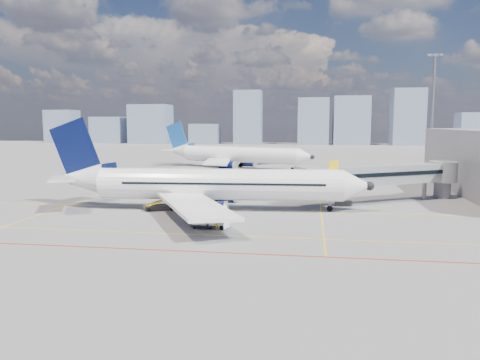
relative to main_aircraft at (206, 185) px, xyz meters
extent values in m
plane|color=gray|center=(0.60, -7.42, -3.22)|extent=(420.00, 420.00, 0.00)
cube|color=yellow|center=(0.60, 0.58, -3.21)|extent=(60.00, 0.18, 0.01)
cube|color=yellow|center=(0.60, -13.42, -3.21)|extent=(80.00, 0.15, 0.01)
cube|color=yellow|center=(14.60, -5.42, -3.21)|extent=(0.15, 28.00, 0.01)
cube|color=yellow|center=(-19.40, 0.58, -3.21)|extent=(0.15, 30.00, 0.01)
cube|color=maroon|center=(0.60, -19.42, -3.21)|extent=(90.00, 0.25, 0.01)
cube|color=gray|center=(22.85, 8.73, 0.68)|extent=(20.84, 13.93, 2.60)
cube|color=black|center=(22.85, 8.73, 0.88)|extent=(20.52, 13.82, 0.55)
cube|color=gray|center=(13.30, 3.08, 0.68)|extent=(4.49, 4.56, 3.00)
cube|color=black|center=(17.60, 5.38, -2.87)|extent=(2.20, 1.00, 0.70)
cylinder|color=slate|center=(17.60, 5.38, -1.52)|extent=(0.56, 0.56, 2.70)
cylinder|color=slate|center=(29.60, 12.58, -1.27)|extent=(0.60, 0.60, 3.90)
cylinder|color=gray|center=(32.60, 14.58, 0.68)|extent=(4.00, 4.00, 3.00)
cylinder|color=gray|center=(32.60, 14.58, -1.27)|extent=(2.40, 2.40, 3.90)
cube|color=yellow|center=(16.10, 2.88, 2.48)|extent=(1.26, 0.82, 1.20)
cube|color=black|center=(35.80, 18.58, 1.78)|extent=(0.25, 40.00, 4.50)
cylinder|color=slate|center=(38.60, 47.58, 9.28)|extent=(0.56, 0.56, 25.00)
cube|color=slate|center=(38.60, 47.58, 21.98)|extent=(3.20, 0.40, 0.50)
cube|color=#A7A9AE|center=(37.40, 47.33, 21.98)|extent=(0.60, 0.15, 0.35)
cube|color=#A7A9AE|center=(38.60, 47.33, 21.98)|extent=(0.60, 0.15, 0.35)
cube|color=#A7A9AE|center=(39.80, 47.33, 21.98)|extent=(0.60, 0.15, 0.35)
cube|color=#7587A2|center=(-122.11, 182.58, 5.69)|extent=(15.31, 12.52, 17.81)
cube|color=#7587A2|center=(-95.60, 182.58, 3.82)|extent=(17.36, 10.27, 14.08)
cube|color=#7587A2|center=(-71.44, 182.58, 7.00)|extent=(20.53, 15.39, 20.44)
cube|color=#7587A2|center=(-42.11, 182.58, 1.94)|extent=(14.96, 10.45, 10.33)
cube|color=#7587A2|center=(-19.19, 182.58, 10.45)|extent=(13.72, 11.36, 27.33)
cube|color=#7587A2|center=(14.08, 182.58, 8.42)|extent=(15.29, 12.80, 23.27)
cube|color=#7587A2|center=(32.80, 182.58, 8.80)|extent=(17.60, 13.50, 24.04)
cube|color=#7587A2|center=(59.48, 182.58, 10.49)|extent=(15.08, 14.87, 27.42)
cube|color=#7587A2|center=(89.26, 182.58, 4.70)|extent=(12.82, 12.77, 15.84)
cylinder|color=white|center=(1.79, 0.12, 0.08)|extent=(31.10, 6.05, 4.02)
cone|color=white|center=(19.06, 1.26, 0.08)|extent=(3.97, 4.25, 4.02)
sphere|color=black|center=(20.50, 1.36, 0.08)|extent=(1.21, 1.21, 1.13)
cone|color=white|center=(-16.91, -1.12, 0.65)|extent=(6.84, 4.44, 4.02)
cube|color=black|center=(17.72, 1.18, 0.65)|extent=(1.64, 1.64, 0.46)
cube|color=white|center=(-0.36, 9.27, -1.02)|extent=(10.91, 17.80, 0.59)
cube|color=white|center=(0.87, -9.23, -1.02)|extent=(12.67, 17.54, 0.59)
cylinder|color=#08103C|center=(0.88, 6.05, -2.31)|extent=(3.86, 2.61, 2.37)
cylinder|color=#08103C|center=(1.67, -5.88, -2.31)|extent=(3.86, 2.61, 2.37)
cylinder|color=#A7A9AE|center=(2.84, 6.18, -2.31)|extent=(0.52, 2.45, 2.43)
cylinder|color=#A7A9AE|center=(3.63, -5.75, -2.31)|extent=(0.52, 2.45, 2.43)
cube|color=#08103C|center=(-16.91, -1.12, 4.20)|extent=(7.07, 0.80, 8.78)
cube|color=#08103C|center=(-14.45, -0.96, 1.73)|extent=(5.82, 0.69, 2.22)
cube|color=white|center=(-17.54, 2.14, 1.01)|extent=(4.74, 6.44, 0.23)
cube|color=white|center=(-17.10, -4.44, 1.01)|extent=(5.29, 6.54, 0.23)
cylinder|color=slate|center=(15.67, 1.04, -2.32)|extent=(0.30, 0.30, 1.80)
cylinder|color=black|center=(15.67, 1.04, -2.84)|extent=(0.78, 0.33, 0.76)
cylinder|color=slate|center=(0.59, 2.72, -2.42)|extent=(0.34, 0.34, 1.60)
cylinder|color=black|center=(0.59, 2.72, -2.72)|extent=(1.04, 0.71, 1.00)
cylinder|color=slate|center=(0.94, -2.62, -2.42)|extent=(0.34, 0.34, 1.60)
cylinder|color=black|center=(0.94, -2.62, -2.72)|extent=(1.04, 0.71, 1.00)
cube|color=black|center=(2.18, 2.14, 0.39)|extent=(25.29, 1.78, 0.27)
cube|color=black|center=(2.44, -1.83, 0.39)|extent=(25.29, 1.78, 0.27)
cylinder|color=white|center=(-3.86, 54.88, 0.08)|extent=(29.71, 12.44, 3.88)
cone|color=white|center=(12.15, 50.00, 0.08)|extent=(4.56, 4.76, 3.88)
sphere|color=black|center=(13.48, 49.59, 0.08)|extent=(1.37, 1.37, 1.10)
cone|color=white|center=(-21.19, 60.17, 0.63)|extent=(7.23, 5.58, 3.88)
cube|color=black|center=(10.91, 50.38, 0.63)|extent=(1.87, 1.87, 0.45)
cube|color=white|center=(-2.67, 63.89, -0.99)|extent=(14.69, 15.81, 0.57)
cube|color=white|center=(-7.90, 46.74, -0.99)|extent=(7.16, 16.94, 0.57)
cylinder|color=#08103C|center=(-2.65, 60.55, -2.23)|extent=(4.10, 3.24, 2.29)
cylinder|color=#08103C|center=(-6.02, 49.50, -2.23)|extent=(4.10, 3.24, 2.29)
cylinder|color=#A7A9AE|center=(-0.84, 60.00, -2.23)|extent=(1.02, 2.35, 2.35)
cylinder|color=#A7A9AE|center=(-4.21, 48.95, -2.23)|extent=(1.02, 2.35, 2.35)
cube|color=#164B9A|center=(-21.19, 60.17, 4.07)|extent=(6.62, 2.30, 8.49)
cube|color=#164B9A|center=(-18.91, 59.48, 1.67)|extent=(5.46, 1.93, 2.14)
cube|color=white|center=(-20.64, 63.34, 0.98)|extent=(5.83, 6.22, 0.22)
cube|color=white|center=(-22.51, 57.24, 0.98)|extent=(3.47, 5.82, 0.22)
cylinder|color=black|center=(-4.05, 57.65, -2.72)|extent=(1.15, 0.91, 1.00)
cylinder|color=black|center=(-5.57, 52.70, -2.72)|extent=(1.15, 0.91, 1.00)
cylinder|color=black|center=(9.00, 50.96, -2.84)|extent=(0.81, 0.49, 0.76)
cube|color=white|center=(3.72, -10.44, -2.69)|extent=(2.39, 1.92, 0.76)
cube|color=white|center=(3.37, -10.28, -2.12)|extent=(1.33, 1.40, 0.57)
cube|color=black|center=(3.37, -10.28, -1.93)|extent=(1.22, 1.31, 0.33)
cylinder|color=black|center=(2.81, -10.60, -2.95)|extent=(0.57, 0.41, 0.53)
cylinder|color=black|center=(3.25, -9.64, -2.95)|extent=(0.57, 0.41, 0.53)
cylinder|color=black|center=(4.20, -11.24, -2.95)|extent=(0.57, 0.41, 0.53)
cylinder|color=black|center=(4.64, -10.28, -2.95)|extent=(0.57, 0.41, 0.53)
cube|color=black|center=(2.63, -10.29, -2.89)|extent=(3.67, 1.64, 0.18)
cube|color=white|center=(1.72, -10.28, -2.00)|extent=(1.58, 1.53, 1.58)
cube|color=white|center=(3.55, -10.29, -2.00)|extent=(1.58, 1.53, 1.58)
cylinder|color=black|center=(1.20, -10.99, -3.06)|extent=(0.33, 0.14, 0.33)
cylinder|color=black|center=(1.21, -9.57, -3.06)|extent=(0.33, 0.14, 0.33)
cylinder|color=black|center=(4.05, -11.00, -3.06)|extent=(0.33, 0.14, 0.33)
cylinder|color=black|center=(4.06, -9.58, -3.06)|extent=(0.33, 0.14, 0.33)
cube|color=black|center=(-5.69, -1.53, -2.81)|extent=(4.08, 2.68, 0.64)
cube|color=black|center=(-5.00, -1.26, -1.84)|extent=(5.45, 2.85, 1.69)
cube|color=yellow|center=(-5.19, -0.79, -1.84)|extent=(5.16, 2.07, 1.76)
cube|color=yellow|center=(-4.82, -1.73, -1.84)|extent=(5.16, 2.07, 1.76)
cylinder|color=black|center=(-6.82, -2.66, -2.94)|extent=(0.59, 0.40, 0.55)
cylinder|color=black|center=(-7.28, -1.46, -2.94)|extent=(0.59, 0.40, 0.55)
cylinder|color=black|center=(-4.09, -1.59, -2.94)|extent=(0.59, 0.40, 0.55)
cylinder|color=black|center=(-4.55, -0.40, -2.94)|extent=(0.59, 0.40, 0.55)
imported|color=yellow|center=(3.68, -10.98, -2.32)|extent=(0.59, 0.74, 1.79)
camera|label=1|loc=(13.20, -57.89, 7.93)|focal=35.00mm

